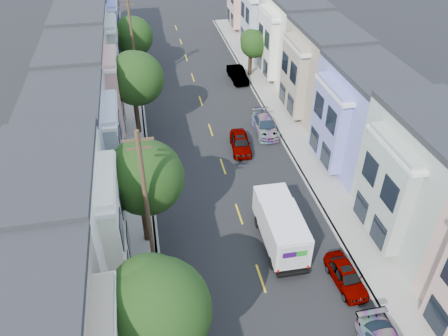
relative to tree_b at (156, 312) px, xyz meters
name	(u,v)px	position (x,y,z in m)	size (l,w,h in m)	color
ground	(261,279)	(6.30, 5.07, -5.31)	(160.00, 160.00, 0.00)	black
road_slab	(216,147)	(6.30, 20.07, -5.30)	(12.00, 70.00, 0.02)	black
curb_left	(148,154)	(0.25, 20.07, -5.24)	(0.30, 70.00, 0.15)	gray
curb_right	(282,139)	(12.35, 20.07, -5.24)	(0.30, 70.00, 0.15)	gray
sidewalk_left	(132,156)	(-1.05, 20.07, -5.24)	(2.60, 70.00, 0.15)	gray
sidewalk_right	(295,138)	(13.65, 20.07, -5.24)	(2.60, 70.00, 0.15)	gray
centerline	(216,147)	(6.30, 20.07, -5.31)	(0.12, 70.00, 0.01)	gold
townhouse_row_left	(87,161)	(-4.85, 20.07, -5.31)	(5.00, 70.00, 8.50)	#8589DB
townhouse_row_right	(334,134)	(17.45, 20.07, -5.31)	(5.00, 70.00, 8.50)	#8589DB
tree_b	(156,312)	(0.00, 0.00, 0.00)	(4.70, 4.70, 7.69)	black
tree_c	(144,178)	(0.00, 9.76, -0.11)	(4.70, 4.70, 7.58)	black
tree_d	(136,79)	(0.00, 23.87, 0.07)	(4.70, 4.70, 7.76)	black
tree_e	(133,37)	(0.00, 37.47, -0.87)	(4.40, 4.40, 6.66)	black
tree_far_r	(253,44)	(13.20, 34.36, -1.60)	(3.10, 3.10, 5.30)	black
utility_pole_near	(147,207)	(0.00, 7.07, -0.16)	(1.60, 0.26, 10.00)	#42301E
utility_pole_far	(133,44)	(0.00, 33.07, -0.16)	(1.60, 0.26, 10.00)	#42301E
fedex_truck	(280,226)	(8.26, 7.74, -3.72)	(2.29, 5.95, 2.86)	silver
lead_sedan	(240,143)	(8.30, 19.29, -4.63)	(1.62, 4.22, 1.37)	black
parked_left_c	(184,302)	(1.40, 3.71, -4.56)	(1.79, 4.67, 1.51)	#9C9DA5
parked_left_d	(163,164)	(1.40, 17.45, -4.68)	(1.49, 3.90, 1.26)	#500913
parked_right_b	(346,276)	(11.20, 3.75, -4.68)	(1.48, 3.88, 1.26)	silver
parked_right_c	(265,125)	(11.20, 21.75, -4.62)	(1.93, 4.59, 1.38)	black
parked_right_d	(238,75)	(11.20, 33.30, -4.59)	(1.54, 4.36, 1.45)	#0B1939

